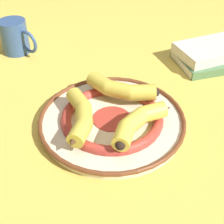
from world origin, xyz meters
TOP-DOWN VIEW (x-y plane):
  - ground_plane at (0.00, 0.00)m, footprint 2.80×2.80m
  - decorative_bowl at (-0.01, -0.03)m, footprint 0.32×0.32m
  - banana_a at (0.06, -0.04)m, footprint 0.06×0.17m
  - banana_b at (-0.04, -0.10)m, footprint 0.14×0.14m
  - banana_c at (-0.04, 0.03)m, footprint 0.18×0.09m
  - book_stack at (0.04, 0.35)m, footprint 0.23×0.24m
  - coffee_mug at (-0.44, 0.04)m, footprint 0.13×0.08m

SIDE VIEW (x-z plane):
  - ground_plane at x=0.00m, z-range 0.00..0.00m
  - decorative_bowl at x=-0.01m, z-range 0.00..0.03m
  - book_stack at x=0.04m, z-range 0.00..0.05m
  - banana_b at x=-0.04m, z-range 0.03..0.07m
  - banana_a at x=0.06m, z-range 0.03..0.07m
  - banana_c at x=-0.04m, z-range 0.03..0.07m
  - coffee_mug at x=-0.44m, z-range 0.00..0.10m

